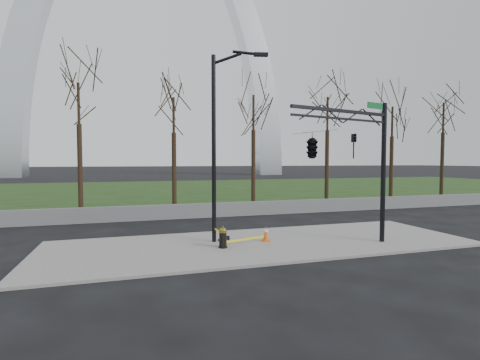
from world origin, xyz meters
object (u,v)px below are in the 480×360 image
object	(u,v)px
traffic_cone	(266,234)
traffic_signal_mast	(328,145)
fire_hydrant	(223,238)
street_light	(219,134)

from	to	relation	value
traffic_cone	traffic_signal_mast	bearing A→B (deg)	-55.11
fire_hydrant	street_light	bearing A→B (deg)	63.08
fire_hydrant	traffic_cone	world-z (taller)	fire_hydrant
fire_hydrant	traffic_cone	distance (m)	2.15
fire_hydrant	traffic_cone	bearing A→B (deg)	-4.22
traffic_cone	street_light	world-z (taller)	street_light
street_light	traffic_cone	bearing A→B (deg)	-1.41
traffic_cone	street_light	distance (m)	4.72
fire_hydrant	traffic_signal_mast	size ratio (longest dim) A/B	0.14
traffic_cone	street_light	size ratio (longest dim) A/B	0.08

